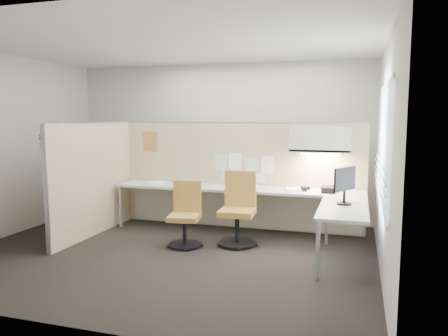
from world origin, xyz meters
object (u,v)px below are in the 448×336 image
(monitor, at_px, (345,183))
(phone, at_px, (328,189))
(desk, at_px, (254,198))
(chair_left, at_px, (186,216))
(chair_right, at_px, (238,211))

(monitor, height_order, phone, monitor)
(desk, bearing_deg, chair_left, -137.62)
(chair_right, bearing_deg, desk, 72.03)
(chair_left, relative_size, chair_right, 0.88)
(chair_right, xyz_separation_m, monitor, (1.49, -0.27, 0.52))
(chair_right, height_order, monitor, monitor)
(chair_right, bearing_deg, chair_left, -161.20)
(chair_left, relative_size, monitor, 1.91)
(desk, relative_size, monitor, 8.32)
(chair_left, relative_size, phone, 4.27)
(chair_left, xyz_separation_m, phone, (1.95, 0.85, 0.35))
(desk, distance_m, phone, 1.13)
(chair_left, xyz_separation_m, chair_right, (0.71, 0.29, 0.06))
(chair_right, distance_m, monitor, 1.60)
(desk, height_order, chair_right, chair_right)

